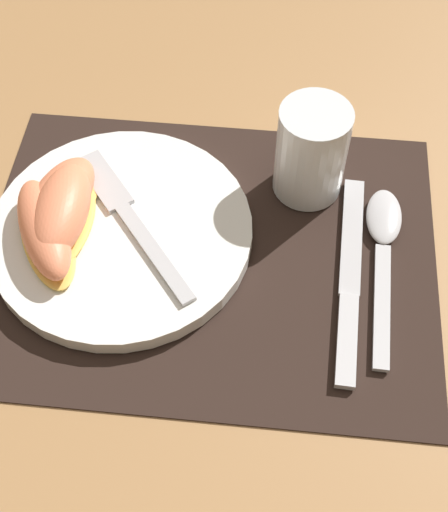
# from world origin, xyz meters

# --- Properties ---
(ground_plane) EXTENTS (3.00, 3.00, 0.00)m
(ground_plane) POSITION_xyz_m (0.00, 0.00, 0.00)
(ground_plane) COLOR #A37547
(placemat) EXTENTS (0.42, 0.33, 0.00)m
(placemat) POSITION_xyz_m (0.00, 0.00, 0.00)
(placemat) COLOR black
(placemat) RESTS_ON ground_plane
(plate) EXTENTS (0.24, 0.24, 0.02)m
(plate) POSITION_xyz_m (-0.08, 0.01, 0.01)
(plate) COLOR white
(plate) RESTS_ON placemat
(juice_glass) EXTENTS (0.07, 0.07, 0.10)m
(juice_glass) POSITION_xyz_m (0.09, 0.09, 0.05)
(juice_glass) COLOR silver
(juice_glass) RESTS_ON placemat
(knife) EXTENTS (0.03, 0.22, 0.01)m
(knife) POSITION_xyz_m (0.13, -0.02, 0.01)
(knife) COLOR #BCBCC1
(knife) RESTS_ON placemat
(spoon) EXTENTS (0.04, 0.19, 0.01)m
(spoon) POSITION_xyz_m (0.16, 0.03, 0.01)
(spoon) COLOR #BCBCC1
(spoon) RESTS_ON placemat
(fork) EXTENTS (0.14, 0.17, 0.00)m
(fork) POSITION_xyz_m (-0.08, 0.02, 0.02)
(fork) COLOR #BCBCC1
(fork) RESTS_ON plate
(citrus_wedge_0) EXTENTS (0.08, 0.11, 0.03)m
(citrus_wedge_0) POSITION_xyz_m (-0.14, 0.03, 0.03)
(citrus_wedge_0) COLOR #F7C656
(citrus_wedge_0) RESTS_ON plate
(citrus_wedge_1) EXTENTS (0.05, 0.11, 0.04)m
(citrus_wedge_1) POSITION_xyz_m (-0.13, 0.01, 0.04)
(citrus_wedge_1) COLOR #F7C656
(citrus_wedge_1) RESTS_ON plate
(citrus_wedge_2) EXTENTS (0.09, 0.13, 0.03)m
(citrus_wedge_2) POSITION_xyz_m (-0.15, -0.01, 0.03)
(citrus_wedge_2) COLOR #F7C656
(citrus_wedge_2) RESTS_ON plate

